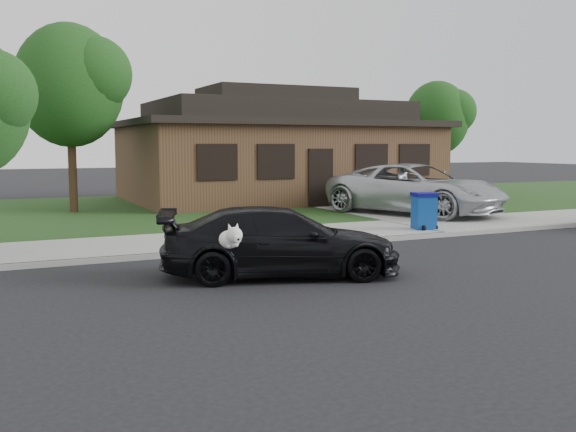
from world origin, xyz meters
name	(u,v)px	position (x,y,z in m)	size (l,w,h in m)	color
ground	(406,273)	(0.00, 0.00, 0.00)	(120.00, 120.00, 0.00)	black
sidewalk	(293,236)	(0.00, 5.00, 0.06)	(60.00, 3.00, 0.12)	gray
curb	(320,244)	(0.00, 3.50, 0.06)	(60.00, 0.12, 0.12)	gray
lawn	(200,208)	(0.00, 13.00, 0.07)	(60.00, 13.00, 0.13)	#193814
driveway	(381,209)	(6.00, 10.00, 0.07)	(4.50, 13.00, 0.14)	gray
sedan	(280,242)	(-2.30, 0.73, 0.64)	(4.75, 3.04, 1.28)	black
minivan	(416,189)	(5.71, 7.47, 0.97)	(2.76, 5.98, 1.66)	#B8BBC0
recycling_bin	(424,211)	(3.66, 4.30, 0.63)	(0.73, 0.73, 1.00)	navy
house	(276,152)	(4.00, 15.00, 2.13)	(12.60, 8.60, 4.65)	#422B1C
tree_0	(75,83)	(-4.34, 12.88, 4.48)	(3.78, 3.60, 6.34)	#332114
tree_1	(441,117)	(12.14, 14.40, 3.71)	(3.15, 3.00, 5.25)	#332114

